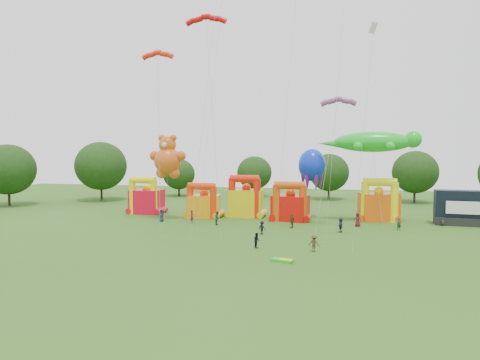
% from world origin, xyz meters
% --- Properties ---
extents(ground, '(160.00, 160.00, 0.00)m').
position_xyz_m(ground, '(0.00, 0.00, 0.00)').
color(ground, '#2E5718').
rests_on(ground, ground).
extents(tree_ring, '(123.65, 125.75, 12.07)m').
position_xyz_m(tree_ring, '(-1.18, 0.61, 6.26)').
color(tree_ring, '#352314').
rests_on(tree_ring, ground).
extents(bouncy_castle_0, '(4.97, 4.05, 6.11)m').
position_xyz_m(bouncy_castle_0, '(-20.69, 28.67, 2.33)').
color(bouncy_castle_0, red).
rests_on(bouncy_castle_0, ground).
extents(bouncy_castle_1, '(5.29, 4.52, 5.44)m').
position_xyz_m(bouncy_castle_1, '(-10.29, 26.95, 2.08)').
color(bouncy_castle_1, orange).
rests_on(bouncy_castle_1, ground).
extents(bouncy_castle_2, '(5.22, 4.29, 6.57)m').
position_xyz_m(bouncy_castle_2, '(-4.09, 29.04, 2.50)').
color(bouncy_castle_2, '#D9C30B').
rests_on(bouncy_castle_2, ground).
extents(bouncy_castle_3, '(5.58, 4.82, 5.85)m').
position_xyz_m(bouncy_castle_3, '(3.02, 26.86, 2.23)').
color(bouncy_castle_3, red).
rests_on(bouncy_castle_3, ground).
extents(bouncy_castle_4, '(5.99, 5.24, 6.35)m').
position_xyz_m(bouncy_castle_4, '(15.67, 29.64, 2.41)').
color(bouncy_castle_4, '#E6540C').
rests_on(bouncy_castle_4, ground).
extents(stage_trailer, '(7.53, 3.30, 4.83)m').
position_xyz_m(stage_trailer, '(26.75, 28.39, 2.32)').
color(stage_trailer, black).
rests_on(stage_trailer, ground).
extents(teddy_bear_kite, '(5.59, 4.61, 12.72)m').
position_xyz_m(teddy_bear_kite, '(-14.63, 23.20, 8.60)').
color(teddy_bear_kite, '#DA5418').
rests_on(teddy_bear_kite, ground).
extents(gecko_kite, '(14.15, 6.44, 13.10)m').
position_xyz_m(gecko_kite, '(14.73, 27.14, 9.55)').
color(gecko_kite, green).
rests_on(gecko_kite, ground).
extents(octopus_kite, '(4.49, 5.77, 10.63)m').
position_xyz_m(octopus_kite, '(5.54, 28.78, 5.91)').
color(octopus_kite, '#0D2BD1').
rests_on(octopus_kite, ground).
extents(parafoil_kites, '(28.32, 10.90, 28.50)m').
position_xyz_m(parafoil_kites, '(-3.33, 15.85, 11.99)').
color(parafoil_kites, red).
rests_on(parafoil_kites, ground).
extents(diamond_kites, '(21.46, 14.52, 35.48)m').
position_xyz_m(diamond_kites, '(2.15, 14.87, 15.85)').
color(diamond_kites, red).
rests_on(diamond_kites, ground).
extents(folded_kite_bundle, '(2.17, 1.43, 0.31)m').
position_xyz_m(folded_kite_bundle, '(4.86, 3.42, 0.14)').
color(folded_kite_bundle, green).
rests_on(folded_kite_bundle, ground).
extents(spectator_0, '(0.97, 0.72, 1.82)m').
position_xyz_m(spectator_0, '(-15.02, 21.64, 0.91)').
color(spectator_0, '#252137').
rests_on(spectator_0, ground).
extents(spectator_1, '(0.57, 0.74, 1.83)m').
position_xyz_m(spectator_1, '(-10.34, 21.59, 0.92)').
color(spectator_1, '#4C151D').
rests_on(spectator_1, ground).
extents(spectator_2, '(0.80, 0.99, 1.89)m').
position_xyz_m(spectator_2, '(-6.40, 20.96, 0.94)').
color(spectator_2, '#1B4528').
rests_on(spectator_2, ground).
extents(spectator_3, '(1.23, 1.04, 1.65)m').
position_xyz_m(spectator_3, '(0.77, 15.72, 0.83)').
color(spectator_3, black).
rests_on(spectator_3, ground).
extents(spectator_4, '(0.83, 1.23, 1.95)m').
position_xyz_m(spectator_4, '(3.91, 20.76, 0.97)').
color(spectator_4, '#483E1D').
rests_on(spectator_4, ground).
extents(spectator_5, '(0.63, 1.74, 1.85)m').
position_xyz_m(spectator_5, '(10.19, 19.17, 0.93)').
color(spectator_5, '#2B263F').
rests_on(spectator_5, ground).
extents(spectator_6, '(1.08, 0.88, 1.90)m').
position_xyz_m(spectator_6, '(12.47, 23.94, 0.95)').
color(spectator_6, '#4D161F').
rests_on(spectator_6, ground).
extents(spectator_7, '(0.68, 0.56, 1.60)m').
position_xyz_m(spectator_7, '(17.56, 22.28, 0.80)').
color(spectator_7, '#163824').
rests_on(spectator_7, ground).
extents(spectator_8, '(0.90, 0.97, 1.61)m').
position_xyz_m(spectator_8, '(1.47, 8.48, 0.80)').
color(spectator_8, black).
rests_on(spectator_8, ground).
extents(spectator_9, '(1.17, 0.76, 1.70)m').
position_xyz_m(spectator_9, '(7.48, 8.03, 0.85)').
color(spectator_9, '#472F1C').
rests_on(spectator_9, ground).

